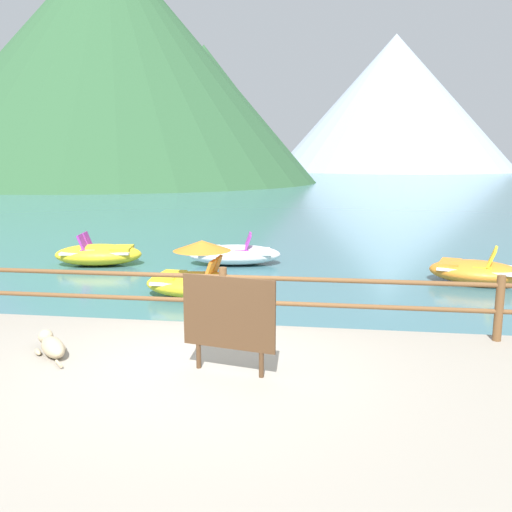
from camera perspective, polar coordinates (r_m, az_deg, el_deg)
ground_plane at (r=46.29m, az=6.08°, el=6.64°), size 200.00×200.00×0.00m
promenade_dock at (r=5.09m, az=-12.56°, el=-22.77°), size 28.00×8.00×0.40m
dock_railing at (r=8.13m, az=-3.52°, el=-3.80°), size 23.92×0.12×0.95m
sign_board at (r=6.43m, az=-2.92°, el=-6.23°), size 1.16×0.30×1.19m
dog_resting at (r=7.68m, az=-20.85°, el=-8.87°), size 0.74×0.87×0.26m
pedal_boat_0 at (r=13.91m, az=22.20°, el=-1.49°), size 2.45×1.96×0.88m
pedal_boat_1 at (r=15.68m, az=-16.32°, el=0.20°), size 2.58×1.66×0.90m
pedal_boat_2 at (r=11.68m, az=-6.19°, el=-2.31°), size 2.37×1.44×1.23m
pedal_boat_3 at (r=15.19m, az=-2.33°, el=0.21°), size 2.76×1.68×0.87m
cliff_headland at (r=71.93m, az=-13.46°, el=18.60°), size 50.05×50.05×29.00m
distant_peak at (r=128.38m, az=14.39°, el=15.36°), size 53.12×53.12×29.69m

